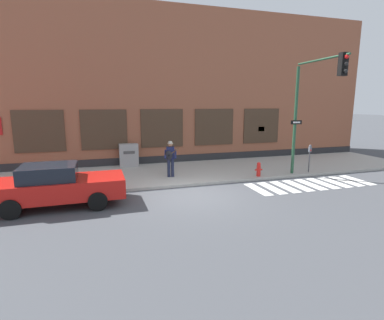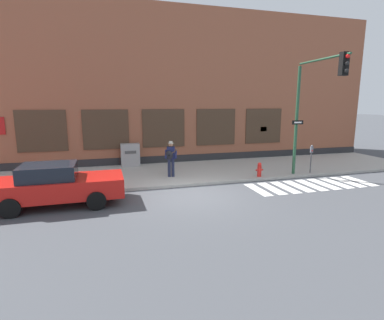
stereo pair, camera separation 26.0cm
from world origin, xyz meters
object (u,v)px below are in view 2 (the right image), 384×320
(utility_box, at_px, (130,155))
(fire_hydrant, at_px, (259,170))
(busker, at_px, (171,157))
(traffic_light, at_px, (314,98))
(red_car, at_px, (56,185))
(parking_meter, at_px, (311,155))

(utility_box, distance_m, fire_hydrant, 7.25)
(busker, xyz_separation_m, fire_hydrant, (4.15, -1.15, -0.64))
(busker, distance_m, traffic_light, 7.06)
(fire_hydrant, bearing_deg, traffic_light, -30.17)
(red_car, relative_size, traffic_light, 0.85)
(red_car, bearing_deg, fire_hydrant, 9.09)
(traffic_light, bearing_deg, parking_meter, 48.77)
(parking_meter, distance_m, utility_box, 9.76)
(parking_meter, bearing_deg, traffic_light, -131.23)
(red_car, height_order, traffic_light, traffic_light)
(traffic_light, distance_m, utility_box, 9.97)
(red_car, bearing_deg, utility_box, 61.69)
(traffic_light, relative_size, parking_meter, 3.80)
(parking_meter, relative_size, utility_box, 1.12)
(busker, relative_size, parking_meter, 1.21)
(red_car, xyz_separation_m, utility_box, (3.08, 5.72, -0.00))
(traffic_light, height_order, parking_meter, traffic_light)
(red_car, xyz_separation_m, parking_meter, (11.87, 1.48, 0.30))
(utility_box, bearing_deg, parking_meter, -25.75)
(red_car, distance_m, traffic_light, 11.29)
(parking_meter, bearing_deg, utility_box, 154.25)
(red_car, height_order, utility_box, red_car)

